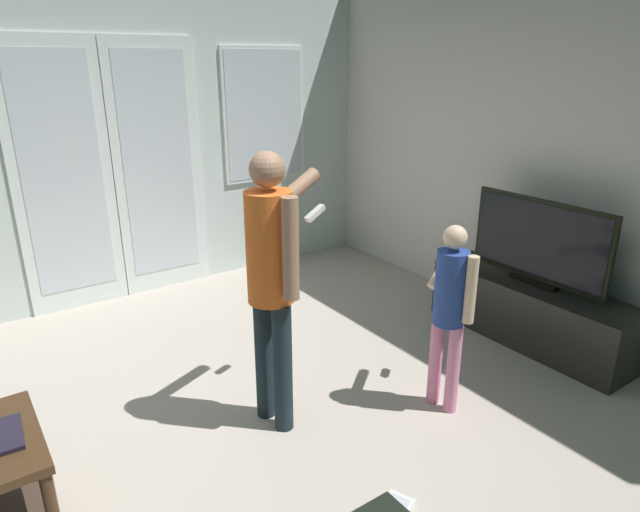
% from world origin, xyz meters
% --- Properties ---
extents(ground_plane, '(5.78, 4.91, 0.02)m').
position_xyz_m(ground_plane, '(0.00, 0.00, -0.01)').
color(ground_plane, '#BFB2A4').
extents(wall_back_with_doors, '(5.78, 0.09, 2.85)m').
position_xyz_m(wall_back_with_doors, '(0.08, 2.42, 1.38)').
color(wall_back_with_doors, silver).
rests_on(wall_back_with_doors, ground_plane).
extents(wall_right_plain, '(0.06, 4.91, 2.82)m').
position_xyz_m(wall_right_plain, '(2.86, 0.00, 1.41)').
color(wall_right_plain, silver).
rests_on(wall_right_plain, ground_plane).
extents(tv_stand, '(0.43, 1.49, 0.44)m').
position_xyz_m(tv_stand, '(2.56, -0.13, 0.22)').
color(tv_stand, black).
rests_on(tv_stand, ground_plane).
extents(flat_screen_tv, '(0.08, 1.04, 0.61)m').
position_xyz_m(flat_screen_tv, '(2.56, -0.13, 0.75)').
color(flat_screen_tv, black).
rests_on(flat_screen_tv, tv_stand).
extents(person_adult, '(0.64, 0.48, 1.54)m').
position_xyz_m(person_adult, '(0.56, 0.11, 0.92)').
color(person_adult, '#1B292F').
rests_on(person_adult, ground_plane).
extents(person_child, '(0.42, 0.35, 1.12)m').
position_xyz_m(person_child, '(1.44, -0.34, 0.67)').
color(person_child, pink).
rests_on(person_child, ground_plane).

